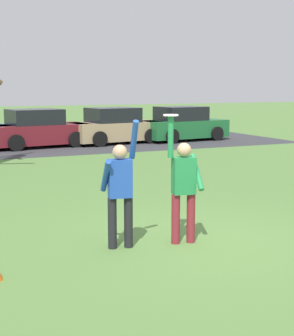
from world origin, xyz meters
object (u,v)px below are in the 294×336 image
(parked_car_maroon, at_px, (38,130))
(parked_car_tan, at_px, (115,127))
(person_catcher, at_px, (184,184))
(parked_car_green, at_px, (183,125))
(person_defender, at_px, (120,187))
(frisbee_disc, at_px, (171,115))

(parked_car_maroon, xyz_separation_m, parked_car_tan, (3.48, 0.04, 0.00))
(parked_car_maroon, bearing_deg, person_catcher, -100.79)
(person_catcher, xyz_separation_m, parked_car_maroon, (0.93, 14.53, -0.25))
(parked_car_maroon, distance_m, parked_car_tan, 3.48)
(parked_car_tan, xyz_separation_m, parked_car_green, (3.35, -0.14, 0.00))
(person_defender, bearing_deg, parked_car_green, 68.31)
(person_defender, xyz_separation_m, parked_car_tan, (5.44, 14.39, -0.25))
(person_catcher, bearing_deg, parked_car_tan, -96.87)
(person_catcher, bearing_deg, parked_car_maroon, -83.69)
(frisbee_disc, bearing_deg, person_defender, 170.02)
(frisbee_disc, distance_m, parked_car_maroon, 14.60)
(parked_car_green, bearing_deg, parked_car_tan, 170.41)
(person_catcher, xyz_separation_m, frisbee_disc, (-0.22, 0.04, 1.11))
(person_catcher, bearing_deg, frisbee_disc, 0.00)
(person_catcher, bearing_deg, parked_car_green, -108.29)
(parked_car_tan, bearing_deg, person_catcher, -113.97)
(person_defender, relative_size, parked_car_tan, 0.48)
(person_catcher, height_order, parked_car_tan, person_catcher)
(frisbee_disc, bearing_deg, parked_car_tan, 72.31)
(person_catcher, distance_m, frisbee_disc, 1.13)
(parked_car_maroon, height_order, parked_car_green, same)
(parked_car_maroon, bearing_deg, frisbee_disc, -101.67)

